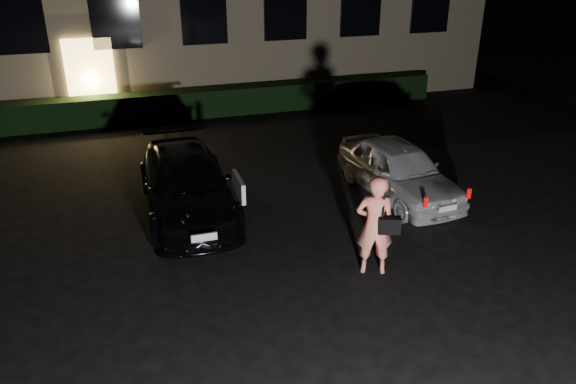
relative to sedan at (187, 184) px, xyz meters
name	(u,v)px	position (x,y,z in m)	size (l,w,h in m)	color
ground	(333,301)	(1.70, -3.86, -0.61)	(80.00, 80.00, 0.00)	black
hedge	(211,102)	(1.70, 6.64, -0.19)	(15.00, 0.70, 0.85)	black
sedan	(187,184)	(0.00, 0.00, 0.00)	(1.83, 4.33, 1.23)	black
hatch	(399,170)	(4.51, -0.59, -0.01)	(1.74, 3.66, 1.21)	silver
man	(375,225)	(2.66, -3.25, 0.27)	(0.75, 0.62, 1.77)	#FB876C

